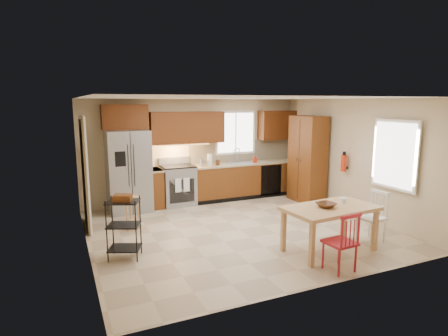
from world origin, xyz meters
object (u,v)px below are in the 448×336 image
Objects in this scene: dining_table at (329,229)px; utility_cart at (124,228)px; table_jar at (343,202)px; refrigerator at (129,171)px; pantry at (307,159)px; fire_extinguisher at (344,163)px; chair_red at (340,241)px; soap_bottle at (255,159)px; table_bowl at (326,208)px; bar_stool at (133,214)px; chair_white at (371,217)px; range_stove at (178,186)px.

utility_cart is at bearing 156.82° from dining_table.
refrigerator is at bearing 129.29° from table_jar.
pantry is 5.83× the size of fire_extinguisher.
refrigerator is at bearing 113.12° from chair_red.
pantry reaches higher than soap_bottle.
soap_bottle is 3.71m from table_bowl.
bar_stool is at bearing 144.14° from table_jar.
pantry reaches higher than refrigerator.
chair_white is (0.95, 0.05, 0.08)m from dining_table.
soap_bottle is 0.22× the size of chair_white.
table_bowl is at bearing 88.41° from chair_white.
pantry is at bearing 56.57° from chair_red.
soap_bottle reaches higher than bar_stool.
table_bowl is (-0.09, 0.00, 0.38)m from dining_table.
utility_cart reaches higher than dining_table.
dining_table is at bearing 0.00° from table_bowl.
refrigerator reaches higher than utility_cart.
pantry is (0.95, -0.90, 0.05)m from soap_bottle.
table_bowl is (-0.68, -3.64, -0.25)m from soap_bottle.
refrigerator reaches higher than table_jar.
fire_extinguisher is (1.15, -1.95, 0.10)m from soap_bottle.
fire_extinguisher is at bearing 43.96° from chair_red.
utility_cart is (-3.03, 1.07, -0.26)m from table_bowl.
pantry reaches higher than table_bowl.
fire_extinguisher reaches higher than table_bowl.
chair_red is at bearing -9.05° from utility_cart.
fire_extinguisher reaches higher than chair_white.
chair_white is at bearing -1.32° from dining_table.
chair_red is (2.24, -4.32, -0.47)m from refrigerator.
table_jar is (-1.21, -2.65, -0.28)m from pantry.
fire_extinguisher is (4.33, -1.98, 0.19)m from refrigerator.
bar_stool is at bearing -133.59° from range_stove.
pantry is at bearing 65.49° from table_jar.
table_jar reaches higher than bar_stool.
range_stove is 7.36× the size of table_jar.
pantry is at bearing 59.24° from table_bowl.
range_stove is 1.41× the size of bar_stool.
dining_table is (1.44, -3.73, -0.09)m from range_stove.
fire_extinguisher reaches higher than soap_bottle.
soap_bottle is at bearing -2.40° from range_stove.
soap_bottle reaches higher than chair_white.
refrigerator is 0.87× the size of pantry.
bar_stool is (-3.72, 2.28, -0.12)m from chair_white.
chair_red is at bearing -75.99° from range_stove.
chair_white is (1.30, 0.70, 0.00)m from chair_red.
chair_red is 3.27m from utility_cart.
soap_bottle reaches higher than range_stove.
table_bowl reaches higher than bar_stool.
bar_stool is (-3.10, 2.24, -0.45)m from table_jar.
fire_extinguisher is at bearing -32.62° from range_stove.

